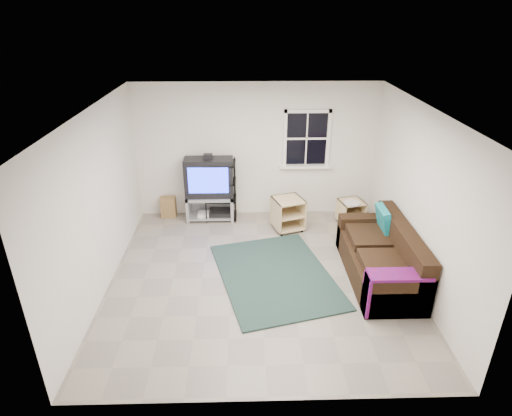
{
  "coord_description": "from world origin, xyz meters",
  "views": [
    {
      "loc": [
        -0.21,
        -5.54,
        3.85
      ],
      "look_at": [
        -0.05,
        0.4,
        1.0
      ],
      "focal_mm": 30.0,
      "sensor_mm": 36.0,
      "label": 1
    }
  ],
  "objects_px": {
    "av_rack": "(221,194)",
    "sofa": "(382,259)",
    "side_table_left": "(287,212)",
    "side_table_right": "(350,210)",
    "tv_unit": "(209,184)"
  },
  "relations": [
    {
      "from": "av_rack",
      "to": "side_table_right",
      "type": "xyz_separation_m",
      "value": [
        2.48,
        -0.3,
        -0.24
      ]
    },
    {
      "from": "side_table_left",
      "to": "sofa",
      "type": "distance_m",
      "value": 2.11
    },
    {
      "from": "av_rack",
      "to": "side_table_right",
      "type": "bearing_deg",
      "value": -6.85
    },
    {
      "from": "av_rack",
      "to": "tv_unit",
      "type": "bearing_deg",
      "value": -176.53
    },
    {
      "from": "side_table_left",
      "to": "tv_unit",
      "type": "bearing_deg",
      "value": 163.6
    },
    {
      "from": "side_table_right",
      "to": "sofa",
      "type": "distance_m",
      "value": 1.8
    },
    {
      "from": "tv_unit",
      "to": "av_rack",
      "type": "xyz_separation_m",
      "value": [
        0.21,
        0.01,
        -0.21
      ]
    },
    {
      "from": "av_rack",
      "to": "side_table_left",
      "type": "height_order",
      "value": "av_rack"
    },
    {
      "from": "av_rack",
      "to": "side_table_right",
      "type": "height_order",
      "value": "av_rack"
    },
    {
      "from": "av_rack",
      "to": "sofa",
      "type": "relative_size",
      "value": 0.59
    },
    {
      "from": "side_table_right",
      "to": "sofa",
      "type": "bearing_deg",
      "value": -87.52
    },
    {
      "from": "side_table_right",
      "to": "sofa",
      "type": "xyz_separation_m",
      "value": [
        0.08,
        -1.8,
        0.05
      ]
    },
    {
      "from": "side_table_right",
      "to": "sofa",
      "type": "height_order",
      "value": "sofa"
    },
    {
      "from": "tv_unit",
      "to": "av_rack",
      "type": "bearing_deg",
      "value": 3.47
    },
    {
      "from": "tv_unit",
      "to": "side_table_right",
      "type": "distance_m",
      "value": 2.74
    }
  ]
}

